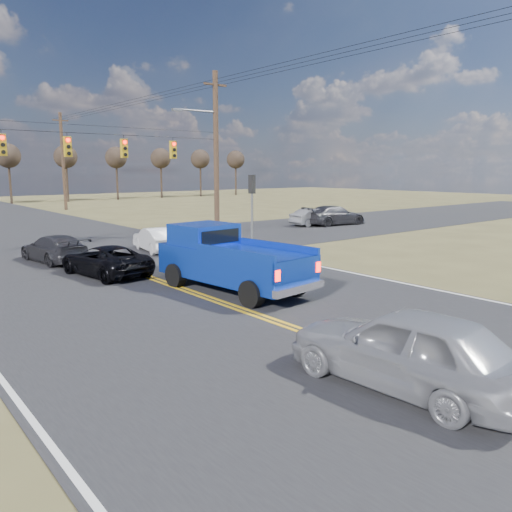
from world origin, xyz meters
TOP-DOWN VIEW (x-y plane):
  - ground at (0.00, 0.00)m, footprint 160.00×160.00m
  - road_main at (0.00, 10.00)m, footprint 14.00×120.00m
  - road_cross at (0.00, 18.00)m, footprint 120.00×12.00m
  - signal_gantry at (0.50, 17.79)m, footprint 19.60×4.83m
  - utility_poles at (0.00, 17.00)m, footprint 19.60×58.32m
  - treeline at (0.00, 26.96)m, footprint 87.00×117.80m
  - pickup_truck at (1.23, 6.06)m, footprint 2.87×6.15m
  - silver_suv at (-0.83, -2.48)m, footprint 2.24×4.85m
  - black_suv at (-1.12, 11.23)m, footprint 2.62×4.60m
  - white_car_queue at (3.29, 15.29)m, footprint 1.90×3.97m
  - dgrey_car_queue at (-1.74, 15.50)m, footprint 2.20×4.47m
  - cross_car_east_near at (18.44, 18.71)m, footprint 1.57×4.02m
  - cross_car_east_far at (19.84, 17.95)m, footprint 2.70×5.34m

SIDE VIEW (x-z plane):
  - ground at x=0.00m, z-range 0.00..0.00m
  - road_main at x=0.00m, z-range -0.01..0.01m
  - road_cross at x=0.00m, z-range -0.01..0.01m
  - black_suv at x=-1.12m, z-range 0.00..1.21m
  - dgrey_car_queue at x=-1.74m, z-range 0.00..1.25m
  - white_car_queue at x=3.29m, z-range 0.00..1.26m
  - cross_car_east_near at x=18.44m, z-range 0.00..1.31m
  - cross_car_east_far at x=19.84m, z-range 0.00..1.49m
  - silver_suv at x=-0.83m, z-range 0.00..1.61m
  - pickup_truck at x=1.23m, z-range -0.03..2.20m
  - signal_gantry at x=0.50m, z-range 0.06..10.06m
  - utility_poles at x=0.00m, z-range 0.23..10.23m
  - treeline at x=0.00m, z-range 2.00..9.40m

